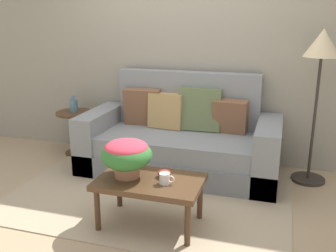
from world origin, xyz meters
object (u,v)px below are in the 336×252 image
at_px(side_table, 75,125).
at_px(potted_plant, 127,154).
at_px(floor_lamp, 321,59).
at_px(coffee_table, 150,185).
at_px(snack_bowl, 164,173).
at_px(table_vase, 74,105).
at_px(couch, 181,142).
at_px(coffee_mug, 165,179).

xyz_separation_m(side_table, potted_plant, (1.27, -1.34, 0.23)).
bearing_deg(floor_lamp, potted_plant, -138.30).
distance_m(coffee_table, floor_lamp, 2.08).
distance_m(snack_bowl, table_vase, 2.03).
relative_size(side_table, potted_plant, 1.31).
xyz_separation_m(potted_plant, snack_bowl, (0.30, 0.08, -0.16)).
height_order(floor_lamp, snack_bowl, floor_lamp).
xyz_separation_m(coffee_table, side_table, (-1.47, 1.34, 0.02)).
relative_size(couch, table_vase, 10.50).
height_order(potted_plant, coffee_mug, potted_plant).
bearing_deg(potted_plant, table_vase, 133.59).
bearing_deg(side_table, potted_plant, -46.57).
xyz_separation_m(coffee_table, floor_lamp, (1.30, 1.33, 0.92)).
bearing_deg(couch, coffee_table, -86.58).
bearing_deg(coffee_mug, table_vase, 139.39).
relative_size(floor_lamp, coffee_mug, 12.62).
bearing_deg(table_vase, side_table, -2.68).
distance_m(coffee_mug, table_vase, 2.14).
bearing_deg(couch, table_vase, 174.92).
bearing_deg(couch, coffee_mug, -80.30).
relative_size(couch, coffee_mug, 17.17).
xyz_separation_m(coffee_table, coffee_mug, (0.14, -0.04, 0.09)).
bearing_deg(coffee_mug, floor_lamp, 50.00).
relative_size(floor_lamp, potted_plant, 3.77).
bearing_deg(snack_bowl, table_vase, 141.17).
bearing_deg(snack_bowl, floor_lamp, 46.34).
bearing_deg(potted_plant, coffee_table, -0.57).
relative_size(coffee_table, coffee_mug, 6.86).
relative_size(floor_lamp, table_vase, 7.71).
height_order(floor_lamp, potted_plant, floor_lamp).
xyz_separation_m(side_table, table_vase, (-0.01, 0.00, 0.25)).
bearing_deg(floor_lamp, table_vase, 179.83).
distance_m(side_table, potted_plant, 1.86).
height_order(couch, side_table, couch).
bearing_deg(floor_lamp, coffee_mug, -130.00).
relative_size(coffee_mug, snack_bowl, 1.12).
relative_size(floor_lamp, snack_bowl, 14.15).
distance_m(floor_lamp, potted_plant, 2.11).
xyz_separation_m(couch, coffee_table, (0.07, -1.22, 0.03)).
height_order(side_table, potted_plant, potted_plant).
height_order(couch, floor_lamp, floor_lamp).
distance_m(couch, coffee_table, 1.22).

